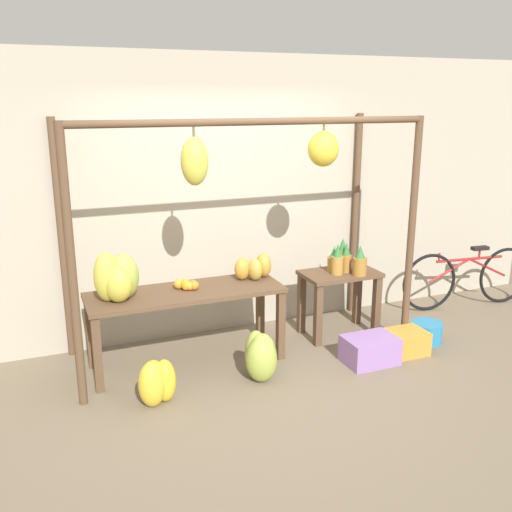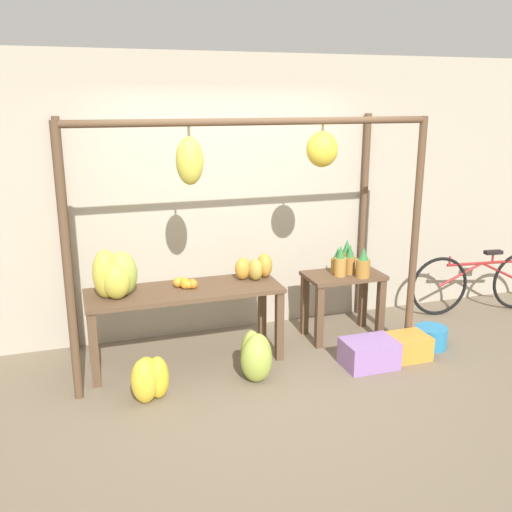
{
  "view_description": "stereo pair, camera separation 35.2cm",
  "coord_description": "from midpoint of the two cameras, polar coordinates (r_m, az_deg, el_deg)",
  "views": [
    {
      "loc": [
        -1.82,
        -3.9,
        2.37
      ],
      "look_at": [
        0.11,
        0.82,
        0.96
      ],
      "focal_mm": 40.0,
      "sensor_mm": 36.0,
      "label": 1
    },
    {
      "loc": [
        -1.49,
        -4.02,
        2.37
      ],
      "look_at": [
        0.11,
        0.82,
        0.96
      ],
      "focal_mm": 40.0,
      "sensor_mm": 36.0,
      "label": 2
    }
  ],
  "objects": [
    {
      "name": "banana_pile_on_table",
      "position": [
        5.02,
        -15.71,
        -2.18
      ],
      "size": [
        0.43,
        0.44,
        0.43
      ],
      "color": "#9EB247",
      "rests_on": "display_table_main"
    },
    {
      "name": "blue_bucket",
      "position": [
        5.97,
        15.05,
        -7.39
      ],
      "size": [
        0.31,
        0.31,
        0.21
      ],
      "color": "teal",
      "rests_on": "ground_plane"
    },
    {
      "name": "shop_wall_back",
      "position": [
        5.8,
        -5.39,
        5.79
      ],
      "size": [
        8.0,
        0.08,
        2.8
      ],
      "color": "#B2A893",
      "rests_on": "ground_plane"
    },
    {
      "name": "display_table_side",
      "position": [
        5.86,
        6.64,
        -3.25
      ],
      "size": [
        0.78,
        0.46,
        0.67
      ],
      "color": "brown",
      "rests_on": "ground_plane"
    },
    {
      "name": "orange_pile",
      "position": [
        5.2,
        -8.9,
        -2.88
      ],
      "size": [
        0.21,
        0.18,
        0.1
      ],
      "color": "orange",
      "rests_on": "display_table_main"
    },
    {
      "name": "ground_plane",
      "position": [
        4.9,
        0.37,
        -13.43
      ],
      "size": [
        20.0,
        20.0,
        0.0
      ],
      "primitive_type": "plane",
      "color": "#756651"
    },
    {
      "name": "fruit_crate_purple",
      "position": [
        5.65,
        12.77,
        -8.46
      ],
      "size": [
        0.43,
        0.31,
        0.23
      ],
      "color": "orange",
      "rests_on": "ground_plane"
    },
    {
      "name": "pineapple_cluster",
      "position": [
        5.77,
        7.12,
        -0.42
      ],
      "size": [
        0.32,
        0.37,
        0.33
      ],
      "color": "#A3702D",
      "rests_on": "display_table_side"
    },
    {
      "name": "banana_pile_ground_left",
      "position": [
        4.75,
        -12.11,
        -12.27
      ],
      "size": [
        0.34,
        0.33,
        0.38
      ],
      "color": "yellow",
      "rests_on": "ground_plane"
    },
    {
      "name": "stall_awning",
      "position": [
        4.98,
        -2.3,
        6.25
      ],
      "size": [
        3.17,
        1.15,
        2.22
      ],
      "color": "brown",
      "rests_on": "ground_plane"
    },
    {
      "name": "banana_pile_ground_right",
      "position": [
        5.0,
        -1.61,
        -10.09
      ],
      "size": [
        0.34,
        0.4,
        0.43
      ],
      "color": "#9EB247",
      "rests_on": "ground_plane"
    },
    {
      "name": "display_table_main",
      "position": [
        5.21,
        -8.95,
        -4.53
      ],
      "size": [
        1.76,
        0.59,
        0.71
      ],
      "color": "brown",
      "rests_on": "ground_plane"
    },
    {
      "name": "papaya_pile",
      "position": [
        5.42,
        -2.05,
        -1.19
      ],
      "size": [
        0.41,
        0.26,
        0.23
      ],
      "color": "#B2993D",
      "rests_on": "display_table_main"
    },
    {
      "name": "parked_bicycle",
      "position": [
        7.03,
        19.09,
        -2.05
      ],
      "size": [
        1.68,
        0.23,
        0.72
      ],
      "color": "black",
      "rests_on": "ground_plane"
    },
    {
      "name": "fruit_crate_white",
      "position": [
        5.4,
        9.47,
        -9.27
      ],
      "size": [
        0.48,
        0.34,
        0.25
      ],
      "color": "#9970B7",
      "rests_on": "ground_plane"
    }
  ]
}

